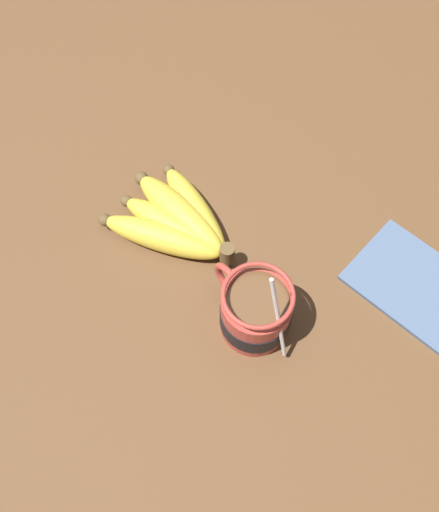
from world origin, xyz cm
name	(u,v)px	position (x,y,z in cm)	size (l,w,h in cm)	color
table	(210,292)	(0.00, 0.00, 1.51)	(138.81, 138.81, 3.01)	brown
coffee_mug	(255,312)	(-7.60, -1.12, 7.05)	(13.72, 8.83, 15.67)	#B23D33
banana_bunch	(177,221)	(9.92, -2.00, 4.98)	(19.47, 15.39, 4.38)	brown
napkin	(418,287)	(-17.21, -21.45, 3.31)	(19.06, 14.69, 0.60)	slate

